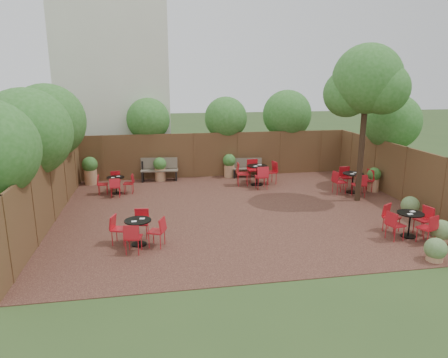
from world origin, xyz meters
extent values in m
plane|color=#354F23|center=(0.00, 0.00, 0.00)|extent=(80.00, 80.00, 0.00)
cube|color=#361C16|center=(0.00, 0.00, 0.01)|extent=(12.00, 10.00, 0.02)
cube|color=brown|center=(0.00, 5.00, 1.00)|extent=(12.00, 0.08, 2.00)
cube|color=brown|center=(-6.00, 0.00, 1.00)|extent=(0.08, 10.00, 2.00)
cube|color=brown|center=(6.00, 0.00, 1.00)|extent=(0.08, 10.00, 2.00)
cube|color=silver|center=(-4.50, 8.00, 4.00)|extent=(5.00, 4.00, 8.00)
sphere|color=#2E6922|center=(-6.60, 3.00, 2.82)|extent=(2.74, 2.74, 2.74)
sphere|color=#2E6922|center=(-6.50, 0.00, 2.79)|extent=(2.64, 2.64, 2.64)
sphere|color=#2E6922|center=(-3.00, 5.70, 2.57)|extent=(1.91, 1.91, 1.91)
sphere|color=#2E6922|center=(0.50, 5.60, 2.58)|extent=(1.95, 1.95, 1.95)
sphere|color=#2E6922|center=(3.50, 5.80, 2.69)|extent=(2.30, 2.30, 2.30)
sphere|color=#2E6922|center=(6.60, 2.00, 2.67)|extent=(2.23, 2.23, 2.23)
cylinder|color=black|center=(4.43, 0.34, 2.29)|extent=(0.25, 0.25, 4.55)
sphere|color=#2E6922|center=(4.43, 0.34, 4.34)|extent=(2.36, 2.36, 2.36)
sphere|color=#2E6922|center=(3.93, 0.74, 3.84)|extent=(1.65, 1.65, 1.65)
sphere|color=#2E6922|center=(4.83, -0.06, 4.02)|extent=(1.73, 1.73, 1.73)
cube|color=brown|center=(-2.61, 4.55, 0.48)|extent=(1.63, 0.63, 0.05)
cube|color=brown|center=(-2.61, 4.76, 0.76)|extent=(1.60, 0.27, 0.48)
cube|color=black|center=(-3.33, 4.55, 0.23)|extent=(0.11, 0.48, 0.42)
cube|color=black|center=(-1.89, 4.55, 0.23)|extent=(0.11, 0.48, 0.42)
cube|color=brown|center=(1.31, 4.55, 0.41)|extent=(1.40, 0.54, 0.05)
cube|color=brown|center=(1.31, 4.73, 0.66)|extent=(1.37, 0.23, 0.41)
cube|color=black|center=(0.70, 4.55, 0.20)|extent=(0.09, 0.41, 0.36)
cube|color=black|center=(1.93, 4.55, 0.20)|extent=(0.09, 0.41, 0.36)
cylinder|color=black|center=(4.74, 1.35, 0.04)|extent=(0.46, 0.46, 0.03)
cylinder|color=black|center=(4.74, 1.35, 0.40)|extent=(0.05, 0.05, 0.72)
cylinder|color=black|center=(4.74, 1.35, 0.78)|extent=(0.79, 0.79, 0.03)
cube|color=white|center=(4.86, 1.43, 0.80)|extent=(0.15, 0.12, 0.02)
cube|color=white|center=(4.64, 1.22, 0.80)|extent=(0.15, 0.12, 0.02)
cylinder|color=black|center=(-4.31, 2.82, 0.03)|extent=(0.39, 0.39, 0.03)
cylinder|color=black|center=(-4.31, 2.82, 0.35)|extent=(0.04, 0.04, 0.62)
cylinder|color=black|center=(-4.31, 2.82, 0.66)|extent=(0.67, 0.67, 0.03)
cube|color=white|center=(-4.21, 2.89, 0.68)|extent=(0.13, 0.09, 0.01)
cube|color=white|center=(-4.40, 2.71, 0.68)|extent=(0.13, 0.09, 0.01)
cylinder|color=black|center=(4.14, -3.14, 0.03)|extent=(0.42, 0.42, 0.03)
cylinder|color=black|center=(4.14, -3.14, 0.37)|extent=(0.05, 0.05, 0.66)
cylinder|color=black|center=(4.14, -3.14, 0.71)|extent=(0.72, 0.72, 0.03)
cube|color=white|center=(4.25, -3.07, 0.73)|extent=(0.16, 0.14, 0.01)
cube|color=white|center=(4.04, -3.25, 0.73)|extent=(0.16, 0.14, 0.01)
cylinder|color=black|center=(-3.32, -2.39, 0.03)|extent=(0.41, 0.41, 0.03)
cylinder|color=black|center=(-3.32, -2.39, 0.37)|extent=(0.05, 0.05, 0.65)
cylinder|color=black|center=(-3.32, -2.39, 0.70)|extent=(0.71, 0.71, 0.03)
cube|color=white|center=(-3.21, -2.31, 0.72)|extent=(0.15, 0.12, 0.01)
cube|color=white|center=(-3.41, -2.50, 0.72)|extent=(0.15, 0.12, 0.01)
cylinder|color=black|center=(1.38, 3.12, 0.04)|extent=(0.49, 0.49, 0.03)
cylinder|color=black|center=(1.38, 3.12, 0.43)|extent=(0.06, 0.06, 0.78)
cylinder|color=black|center=(1.38, 3.12, 0.83)|extent=(0.84, 0.84, 0.03)
cube|color=white|center=(1.51, 3.21, 0.85)|extent=(0.16, 0.12, 0.02)
cube|color=white|center=(1.27, 2.99, 0.85)|extent=(0.16, 0.12, 0.02)
cylinder|color=tan|center=(-2.59, 4.57, 0.29)|extent=(0.47, 0.47, 0.54)
sphere|color=#2E6922|center=(-2.59, 4.57, 0.77)|extent=(0.56, 0.56, 0.56)
cylinder|color=tan|center=(0.50, 4.70, 0.29)|extent=(0.48, 0.48, 0.55)
sphere|color=#2E6922|center=(0.50, 4.70, 0.78)|extent=(0.57, 0.57, 0.57)
cylinder|color=tan|center=(-5.48, 4.48, 0.32)|extent=(0.53, 0.53, 0.61)
sphere|color=#2E6922|center=(-5.48, 4.48, 0.87)|extent=(0.64, 0.64, 0.64)
cylinder|color=tan|center=(5.65, 1.39, 0.27)|extent=(0.43, 0.43, 0.50)
sphere|color=#2E6922|center=(5.65, 1.39, 0.71)|extent=(0.52, 0.52, 0.52)
cylinder|color=tan|center=(4.76, -3.64, 0.12)|extent=(0.42, 0.42, 0.19)
sphere|color=#57783E|center=(4.76, -3.64, 0.36)|extent=(0.57, 0.57, 0.57)
cylinder|color=tan|center=(3.82, -4.65, 0.11)|extent=(0.39, 0.39, 0.18)
sphere|color=#57783E|center=(3.82, -4.65, 0.33)|extent=(0.53, 0.53, 0.53)
cylinder|color=tan|center=(5.30, -1.47, 0.12)|extent=(0.42, 0.42, 0.19)
sphere|color=#57783E|center=(5.30, -1.47, 0.36)|extent=(0.58, 0.58, 0.58)
camera|label=1|loc=(-2.84, -12.69, 4.35)|focal=32.33mm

